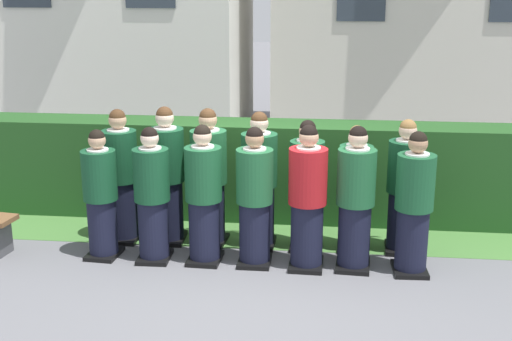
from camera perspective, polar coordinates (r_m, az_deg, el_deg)
The scene contains 17 objects.
ground_plane at distance 7.95m, azimuth -0.23°, elevation -7.87°, with size 60.00×60.00×0.00m, color slate.
student_front_row_0 at distance 8.10m, azimuth -13.09°, elevation -2.24°, with size 0.40×0.51×1.56m.
student_front_row_1 at distance 7.88m, azimuth -8.83°, elevation -2.32°, with size 0.42×0.51×1.61m.
student_front_row_2 at distance 7.76m, azimuth -4.47°, elevation -2.32°, with size 0.43×0.52×1.65m.
student_front_row_3 at distance 7.68m, azimuth -0.12°, elevation -2.52°, with size 0.42×0.51×1.63m.
student_in_red_blazer at distance 7.59m, azimuth 4.40°, elevation -2.61°, with size 0.44×0.49×1.68m.
student_front_row_5 at distance 7.63m, azimuth 8.47°, elevation -2.66°, with size 0.44×0.50×1.67m.
student_front_row_6 at distance 7.65m, azimuth 13.29°, elevation -3.02°, with size 0.43×0.52×1.64m.
student_rear_row_0 at distance 8.56m, azimuth -11.44°, elevation -0.69°, with size 0.44×0.53×1.69m.
student_rear_row_1 at distance 8.42m, azimuth -7.60°, elevation -0.65°, with size 0.45×0.55×1.73m.
student_rear_row_2 at distance 8.29m, azimuth -4.02°, elevation -0.84°, with size 0.45×0.55×1.73m.
student_rear_row_3 at distance 8.19m, azimuth 0.27°, elevation -1.08°, with size 0.44×0.53×1.70m.
student_rear_row_4 at distance 8.15m, azimuth 4.32°, elevation -1.53°, with size 0.42×0.47×1.62m.
student_rear_row_5 at distance 8.18m, azimuth 8.42°, elevation -1.80°, with size 0.41×0.47×1.56m.
student_rear_row_6 at distance 8.23m, azimuth 12.51°, elevation -1.60°, with size 0.43×0.53×1.64m.
hedge at distance 9.28m, azimuth 0.92°, elevation 0.02°, with size 10.52×0.70×1.34m.
lawn_strip at distance 8.73m, azimuth 0.41°, elevation -5.61°, with size 10.52×0.90×0.01m, color #477A38.
Camera 1 is at (0.83, -7.24, 3.18)m, focal length 46.97 mm.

